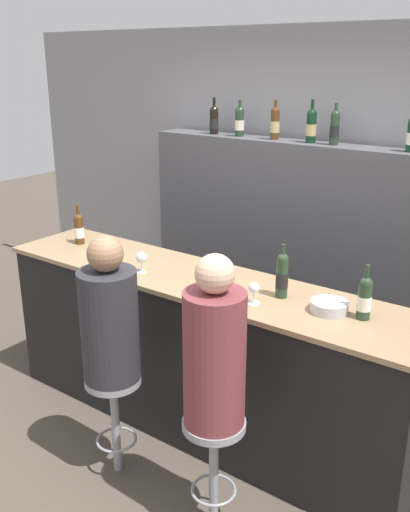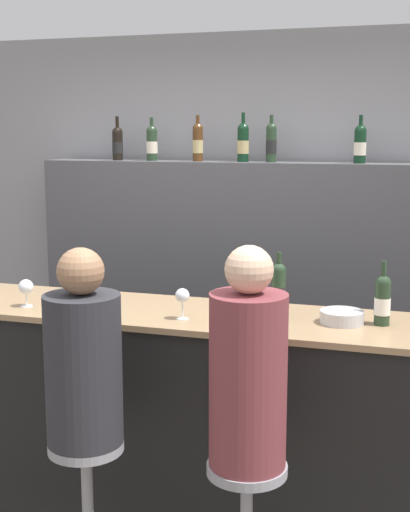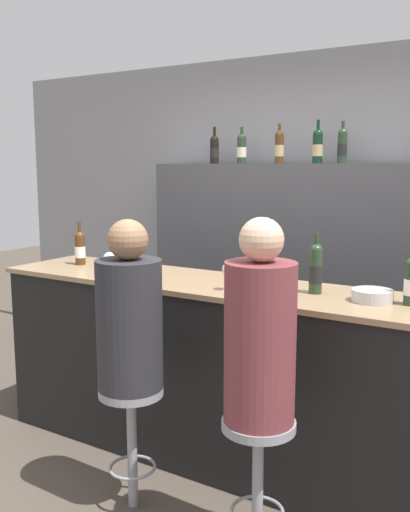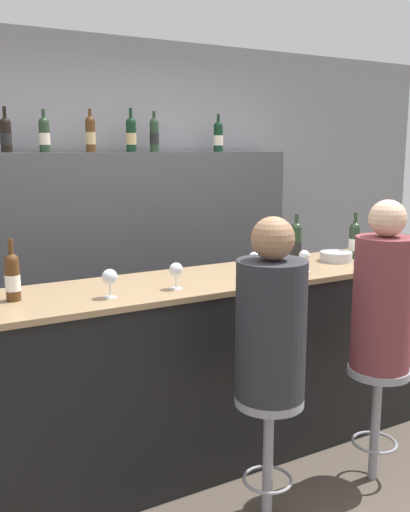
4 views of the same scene
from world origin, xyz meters
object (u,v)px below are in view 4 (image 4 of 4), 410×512
wine_bottle_backbar_2 (90,134)px  wine_glass_2 (255,259)px  wine_bottle_backbar_1 (44,134)px  guest_seated_right (383,296)px  wine_bottle_backbar_4 (154,135)px  wine_bottle_counter_1 (296,244)px  bar_stool_right (377,394)px  guest_seated_left (271,320)px  wine_glass_1 (176,271)px  wine_glass_0 (110,278)px  bar_stool_left (269,425)px  metal_bowl (336,256)px  wine_bottle_counter_2 (354,240)px  wine_bottle_backbar_0 (6,134)px  wine_bottle_counter_0 (12,276)px  wine_bottle_backbar_3 (131,134)px  wine_glass_3 (304,257)px  wine_bottle_backbar_5 (218,136)px

wine_bottle_backbar_2 → wine_glass_2: 1.70m
wine_bottle_backbar_1 → guest_seated_right: size_ratio=0.33×
wine_bottle_backbar_4 → guest_seated_right: (0.35, -2.01, -0.84)m
wine_bottle_backbar_1 → wine_glass_2: size_ratio=1.95×
wine_bottle_counter_1 → wine_bottle_backbar_1: 1.88m
bar_stool_right → guest_seated_right: (-0.00, 0.00, 0.54)m
wine_bottle_backbar_2 → guest_seated_left: wine_bottle_backbar_2 is taller
wine_bottle_backbar_2 → wine_glass_1: bearing=-93.0°
wine_glass_0 → wine_glass_2: 0.83m
bar_stool_left → metal_bowl: bearing=33.8°
wine_bottle_backbar_4 → wine_glass_1: bearing=-111.1°
wine_bottle_counter_2 → wine_bottle_backbar_1: size_ratio=1.02×
wine_bottle_counter_1 → wine_glass_2: (-0.42, -0.18, -0.02)m
wine_glass_1 → bar_stool_left: bearing=-66.8°
metal_bowl → guest_seated_left: (-0.99, -0.66, -0.09)m
wine_bottle_backbar_0 → wine_glass_0: 1.66m
wine_bottle_counter_0 → wine_bottle_backbar_3: wine_bottle_backbar_3 is taller
wine_bottle_backbar_2 → wine_bottle_backbar_3: 0.31m
wine_bottle_backbar_0 → wine_bottle_backbar_1: bearing=0.0°
wine_glass_3 → guest_seated_right: 0.54m
wine_bottle_backbar_5 → bar_stool_left: 2.61m
wine_glass_0 → metal_bowl: size_ratio=0.69×
wine_bottle_counter_0 → wine_bottle_backbar_0: wine_bottle_backbar_0 is taller
wine_bottle_backbar_1 → wine_bottle_backbar_4: wine_bottle_backbar_4 is taller
wine_bottle_backbar_0 → wine_bottle_backbar_5: size_ratio=1.00×
wine_bottle_backbar_2 → guest_seated_left: (0.14, -2.01, -0.87)m
wine_bottle_backbar_0 → wine_bottle_backbar_5: 1.65m
wine_bottle_backbar_5 → metal_bowl: size_ratio=1.47×
wine_bottle_counter_0 → wine_bottle_backbar_5: wine_bottle_backbar_5 is taller
wine_bottle_backbar_2 → wine_bottle_backbar_0: bearing=180.0°
wine_bottle_counter_0 → wine_bottle_backbar_3: 1.89m
wine_bottle_backbar_2 → wine_glass_3: bearing=-63.5°
wine_bottle_counter_1 → metal_bowl: 0.32m
wine_glass_3 → metal_bowl: wine_glass_3 is taller
wine_bottle_counter_1 → wine_bottle_backbar_4: wine_bottle_backbar_4 is taller
wine_bottle_backbar_2 → wine_bottle_backbar_3: wine_bottle_backbar_3 is taller
wine_bottle_backbar_1 → wine_glass_1: (0.25, -1.50, -0.70)m
guest_seated_left → guest_seated_right: size_ratio=0.95×
wine_bottle_backbar_2 → metal_bowl: wine_bottle_backbar_2 is taller
wine_bottle_counter_1 → wine_glass_1: bearing=-169.0°
wine_bottle_backbar_4 → wine_bottle_counter_1: bearing=-76.2°
wine_glass_2 → wine_glass_1: bearing=180.0°
wine_bottle_backbar_5 → bar_stool_right: (-0.22, -2.01, -1.37)m
wine_bottle_backbar_1 → wine_glass_0: (-0.10, -1.50, -0.70)m
wine_glass_2 → bar_stool_left: 0.90m
wine_bottle_counter_2 → bar_stool_left: size_ratio=0.47×
wine_bottle_backbar_1 → wine_glass_0: wine_bottle_backbar_1 is taller
wine_glass_0 → wine_glass_3: bearing=0.0°
wine_bottle_backbar_1 → guest_seated_left: wine_bottle_backbar_1 is taller
wine_bottle_backbar_3 → wine_glass_1: size_ratio=2.34×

